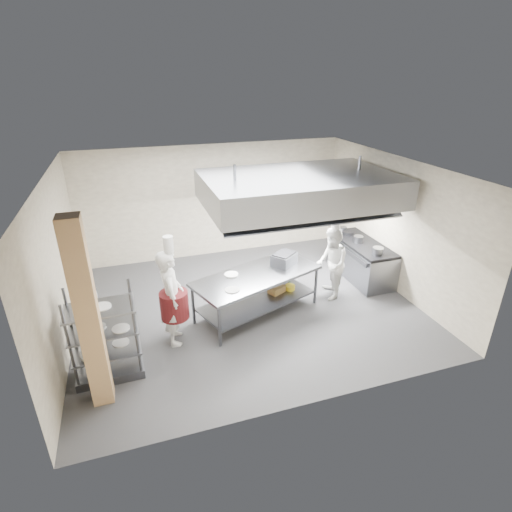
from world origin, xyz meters
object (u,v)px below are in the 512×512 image
object	(u,v)px
griddle	(284,259)
pass_rack	(104,334)
island	(257,294)
chef_head	(172,297)
cooking_range	(360,260)
chef_plating	(91,317)
chef_line	(331,264)
stockpot	(358,239)

from	to	relation	value
griddle	pass_rack	bearing A→B (deg)	162.48
island	chef_head	bearing A→B (deg)	173.16
cooking_range	chef_plating	world-z (taller)	chef_plating
chef_head	chef_line	size ratio (longest dim) A/B	1.13
island	griddle	bearing A→B (deg)	-0.02
chef_line	chef_plating	size ratio (longest dim) A/B	0.93
cooking_range	griddle	distance (m)	2.41
chef_line	chef_head	bearing A→B (deg)	-63.57
cooking_range	chef_plating	size ratio (longest dim) A/B	1.14
cooking_range	chef_line	xyz separation A→B (m)	(-1.19, -0.68, 0.40)
pass_rack	chef_plating	world-z (taller)	chef_plating
stockpot	cooking_range	bearing A→B (deg)	-30.28
cooking_range	chef_head	world-z (taller)	chef_head
chef_line	griddle	xyz separation A→B (m)	(-1.08, 0.11, 0.22)
chef_line	chef_plating	xyz separation A→B (m)	(-4.89, -0.70, 0.06)
cooking_range	pass_rack	bearing A→B (deg)	-162.58
island	griddle	world-z (taller)	griddle
island	chef_plating	xyz separation A→B (m)	(-3.13, -0.56, 0.42)
cooking_range	stockpot	bearing A→B (deg)	149.72
chef_plating	griddle	world-z (taller)	chef_plating
chef_head	stockpot	size ratio (longest dim) A/B	8.27
pass_rack	cooking_range	size ratio (longest dim) A/B	0.80
pass_rack	chef_head	bearing A→B (deg)	26.22
island	pass_rack	bearing A→B (deg)	179.23
chef_head	chef_line	world-z (taller)	chef_head
pass_rack	chef_head	world-z (taller)	chef_head
chef_head	chef_line	xyz separation A→B (m)	(3.53, 0.56, -0.11)
chef_plating	island	bearing A→B (deg)	91.19
island	chef_plating	size ratio (longest dim) A/B	1.51
chef_head	griddle	world-z (taller)	chef_head
chef_plating	stockpot	distance (m)	6.16
griddle	cooking_range	bearing A→B (deg)	-23.08
chef_head	stockpot	xyz separation A→B (m)	(4.62, 1.29, 0.05)
cooking_range	chef_head	distance (m)	4.90
chef_head	stockpot	world-z (taller)	chef_head
pass_rack	chef_line	world-z (taller)	chef_line
island	pass_rack	distance (m)	3.13
pass_rack	chef_plating	xyz separation A→B (m)	(-0.20, 0.47, 0.08)
island	pass_rack	size ratio (longest dim) A/B	1.66
chef_line	stockpot	bearing A→B (deg)	141.16
island	cooking_range	distance (m)	3.06
pass_rack	chef_head	size ratio (longest dim) A/B	0.86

